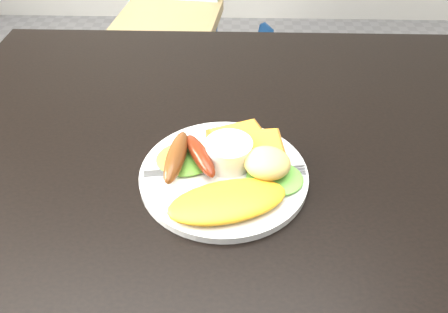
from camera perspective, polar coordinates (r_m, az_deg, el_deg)
The scene contains 13 objects.
dining_table at distance 0.71m, azimuth 7.91°, elevation 0.60°, with size 1.20×0.80×0.04m, color black.
dining_chair at distance 1.86m, azimuth -7.30°, elevation 17.18°, with size 0.39×0.39×0.05m, color tan.
plate at distance 0.63m, azimuth -0.03°, elevation -2.39°, with size 0.24×0.24×0.01m, color white.
lettuce_left at distance 0.64m, azimuth -5.14°, elevation -0.31°, with size 0.08×0.08×0.01m, color #3A8B26.
lettuce_right at distance 0.61m, azimuth 6.64°, elevation -2.74°, with size 0.08×0.07×0.01m, color green.
omelette at distance 0.57m, azimuth 0.46°, elevation -5.84°, with size 0.16×0.08×0.02m, color yellow.
sausage_a at distance 0.62m, azimuth -6.27°, elevation 0.01°, with size 0.03×0.11×0.03m, color brown.
sausage_b at distance 0.62m, azimuth -3.14°, elevation 0.17°, with size 0.02×0.10×0.02m, color maroon.
ramekin at distance 0.63m, azimuth 0.65°, elevation 0.41°, with size 0.07×0.07×0.04m, color white.
toast_a at distance 0.66m, azimuth 2.17°, elevation 1.77°, with size 0.08×0.08×0.01m, color brown.
toast_b at distance 0.64m, azimuth 4.70°, elevation 1.37°, with size 0.07×0.07×0.01m, color #965917.
potato_salad at distance 0.61m, azimuth 5.65°, elevation -0.85°, with size 0.07×0.06×0.04m, color #D0C88A.
fork at distance 0.63m, azimuth -2.64°, elevation -1.73°, with size 0.17×0.01×0.00m, color #ADAFB7.
Camera 1 is at (-0.08, -0.54, 1.19)m, focal length 35.00 mm.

